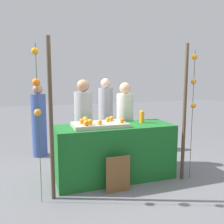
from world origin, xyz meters
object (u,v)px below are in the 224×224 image
stall_counter (115,152)px  juice_bottle (142,117)px  orange_0 (111,118)px  chalkboard_sign (118,175)px  vendor_left (84,128)px  orange_1 (85,120)px  vendor_right (125,127)px

stall_counter → juice_bottle: bearing=6.7°
orange_0 → chalkboard_sign: (-0.11, -0.63, -0.73)m
orange_0 → juice_bottle: (0.53, -0.07, 0.00)m
chalkboard_sign → vendor_left: vendor_left is taller
orange_0 → orange_1: bearing=-172.3°
vendor_left → vendor_right: size_ratio=1.03×
orange_1 → juice_bottle: 0.99m
orange_1 → chalkboard_sign: 0.99m
orange_0 → vendor_right: size_ratio=0.05×
juice_bottle → stall_counter: bearing=-173.3°
stall_counter → juice_bottle: juice_bottle is taller
juice_bottle → vendor_right: 0.60m
juice_bottle → vendor_left: size_ratio=0.13×
orange_1 → juice_bottle: juice_bottle is taller
orange_1 → vendor_left: 0.58m
chalkboard_sign → vendor_right: size_ratio=0.35×
stall_counter → orange_1: bearing=172.4°
stall_counter → orange_0: 0.56m
stall_counter → orange_0: (-0.02, 0.13, 0.55)m
stall_counter → vendor_left: size_ratio=1.17×
juice_bottle → chalkboard_sign: size_ratio=0.39×
orange_1 → juice_bottle: size_ratio=0.34×
orange_1 → chalkboard_sign: (0.35, -0.57, -0.73)m
chalkboard_sign → vendor_left: bearing=103.7°
stall_counter → vendor_left: vendor_left is taller
orange_1 → vendor_left: bearing=81.1°
chalkboard_sign → orange_1: bearing=121.8°
orange_0 → chalkboard_sign: orange_0 is taller
stall_counter → chalkboard_sign: size_ratio=3.49×
orange_0 → juice_bottle: size_ratio=0.35×
juice_bottle → orange_1: bearing=179.8°
orange_0 → vendor_right: 0.68m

